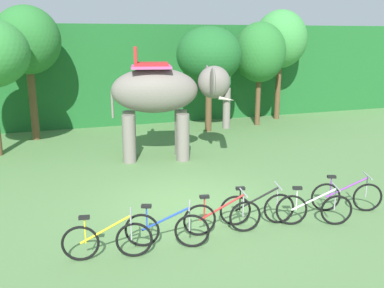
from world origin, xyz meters
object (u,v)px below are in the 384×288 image
(tree_right, at_px, (209,55))
(bike_purple, at_px, (346,196))
(tree_far_right, at_px, (260,53))
(bike_white, at_px, (314,209))
(bike_black, at_px, (257,208))
(elephant, at_px, (165,95))
(bike_blue, at_px, (167,229))
(bike_red, at_px, (222,217))
(tree_center_left, at_px, (27,41))
(bike_yellow, at_px, (107,240))
(tree_center_right, at_px, (280,40))

(tree_right, distance_m, bike_purple, 9.80)
(tree_far_right, height_order, bike_white, tree_far_right)
(bike_black, bearing_deg, bike_purple, -0.88)
(elephant, xyz_separation_m, bike_white, (1.69, -6.26, -1.82))
(bike_white, bearing_deg, tree_far_right, 69.09)
(bike_blue, distance_m, bike_red, 1.29)
(bike_red, bearing_deg, tree_center_left, 110.71)
(bike_red, bearing_deg, bike_purple, 2.45)
(tree_right, relative_size, bike_white, 2.77)
(bike_white, bearing_deg, bike_blue, 178.68)
(tree_right, relative_size, bike_yellow, 2.68)
(tree_center_right, relative_size, elephant, 1.26)
(bike_yellow, bearing_deg, elephant, 65.31)
(tree_right, distance_m, bike_black, 10.07)
(elephant, height_order, bike_blue, elephant)
(elephant, distance_m, bike_blue, 6.66)
(tree_right, bearing_deg, bike_red, -109.38)
(tree_center_left, height_order, tree_center_right, tree_center_right)
(tree_right, xyz_separation_m, tree_far_right, (2.66, 0.47, 0.06))
(bike_red, bearing_deg, tree_center_right, 55.20)
(bike_white, height_order, bike_purple, same)
(bike_yellow, relative_size, bike_red, 0.99)
(tree_far_right, bearing_deg, bike_purple, -105.43)
(elephant, height_order, bike_black, elephant)
(tree_right, xyz_separation_m, bike_red, (-3.34, -9.50, -2.92))
(tree_right, distance_m, bike_blue, 11.12)
(tree_center_right, xyz_separation_m, bike_white, (-5.57, -11.30, -3.54))
(tree_far_right, distance_m, bike_white, 11.34)
(bike_red, bearing_deg, bike_black, 10.97)
(tree_center_left, bearing_deg, tree_right, -6.36)
(elephant, distance_m, bike_yellow, 7.13)
(tree_center_left, distance_m, elephant, 6.33)
(bike_blue, bearing_deg, bike_purple, 4.00)
(elephant, xyz_separation_m, bike_purple, (2.88, -5.86, -1.82))
(tree_center_left, height_order, bike_white, tree_center_left)
(elephant, relative_size, bike_black, 2.53)
(tree_far_right, relative_size, bike_purple, 2.92)
(tree_center_right, xyz_separation_m, elephant, (-7.26, -5.04, -1.72))
(tree_center_right, xyz_separation_m, bike_purple, (-4.38, -10.90, -3.54))
(bike_black, bearing_deg, tree_center_right, 58.12)
(bike_yellow, xyz_separation_m, bike_red, (2.47, 0.26, 0.00))
(bike_yellow, bearing_deg, bike_purple, 4.00)
(elephant, bearing_deg, tree_far_right, 35.33)
(tree_far_right, distance_m, bike_red, 12.01)
(elephant, distance_m, bike_purple, 6.78)
(tree_center_right, height_order, elephant, tree_center_right)
(tree_right, height_order, bike_white, tree_right)
(bike_black, bearing_deg, tree_center_left, 115.41)
(tree_far_right, height_order, bike_yellow, tree_far_right)
(tree_right, relative_size, bike_black, 2.69)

